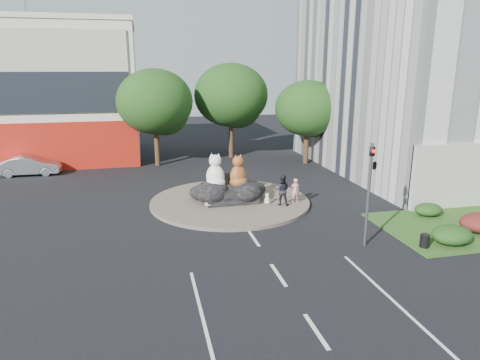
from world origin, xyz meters
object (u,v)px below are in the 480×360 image
Objects in this scene: kitten_white at (267,198)px; pedestrian_pink at (295,191)px; parked_car at (29,166)px; cat_white at (215,171)px; pedestrian_dark at (282,190)px; litter_bin at (425,241)px; kitten_calico at (208,199)px; cat_tabby at (238,171)px.

pedestrian_pink is (1.71, -0.23, 0.43)m from kitten_white.
pedestrian_pink is at bearing -123.10° from parked_car.
cat_white reaches higher than kitten_white.
pedestrian_dark is at bearing -124.94° from parked_car.
litter_bin is at bearing 141.83° from pedestrian_dark.
kitten_white is 20.11m from parked_car.
cat_white is 1.17× the size of pedestrian_dark.
kitten_white is 0.45× the size of pedestrian_pink.
kitten_calico is at bearing -97.95° from cat_white.
kitten_white is at bearing -125.31° from parked_car.
kitten_calico is at bearing -131.79° from parked_car.
cat_white reaches higher than parked_car.
pedestrian_pink is 0.83× the size of pedestrian_dark.
cat_white is at bearing -128.48° from parked_car.
pedestrian_pink is at bearing -148.18° from pedestrian_dark.
kitten_white reaches higher than litter_bin.
pedestrian_dark reaches higher than pedestrian_pink.
parked_car is at bearing 113.97° from cat_tabby.
kitten_calico is at bearing 130.88° from kitten_white.
pedestrian_dark reaches higher than litter_bin.
kitten_calico reaches higher than litter_bin.
pedestrian_pink is at bearing 12.37° from cat_white.
pedestrian_pink reaches higher than kitten_calico.
cat_tabby is 1.11× the size of pedestrian_dark.
cat_tabby is 2.58m from kitten_calico.
kitten_calico is at bearing 171.44° from cat_tabby.
kitten_calico is 1.55× the size of litter_bin.
litter_bin is at bearing -8.73° from kitten_calico.
cat_white reaches higher than pedestrian_pink.
parked_car is (-16.96, 12.39, -0.38)m from pedestrian_dark.
kitten_white is 0.15× the size of parked_car.
litter_bin is (5.42, -7.79, -0.12)m from kitten_white.
cat_white reaches higher than litter_bin.
parked_car is (-12.56, 11.71, 0.07)m from kitten_calico.
cat_white reaches higher than cat_tabby.
kitten_calico is 4.48m from pedestrian_dark.
kitten_white is at bearing 28.90° from kitten_calico.
cat_tabby is 11.38m from litter_bin.
cat_tabby is 2.47m from kitten_white.
cat_white is at bearing -13.52° from pedestrian_pink.
pedestrian_dark is (4.40, -0.68, 0.45)m from kitten_calico.
parked_car is 29.26m from litter_bin.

